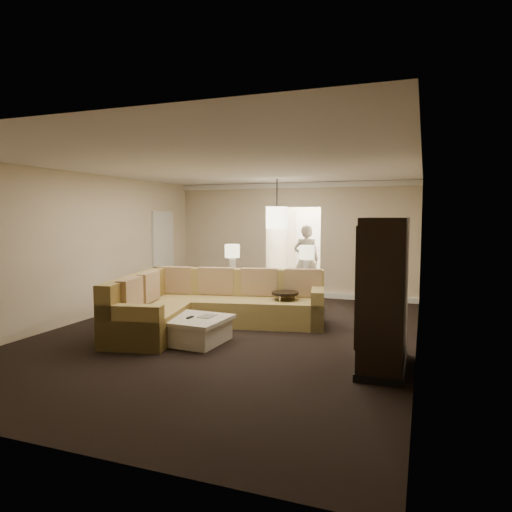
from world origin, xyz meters
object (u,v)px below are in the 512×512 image
at_px(sectional_sofa, 207,305).
at_px(console_table, 269,289).
at_px(armoire, 384,297).
at_px(drink_table, 285,301).
at_px(coffee_table, 195,329).
at_px(person, 306,256).

height_order(sectional_sofa, console_table, sectional_sofa).
xyz_separation_m(armoire, drink_table, (-1.87, 1.79, -0.50)).
relative_size(sectional_sofa, console_table, 1.68).
bearing_deg(armoire, coffee_table, 175.70).
xyz_separation_m(sectional_sofa, armoire, (3.13, -1.18, 0.55)).
bearing_deg(coffee_table, person, 83.47).
distance_m(sectional_sofa, person, 4.10).
xyz_separation_m(coffee_table, console_table, (0.34, 2.63, 0.27)).
bearing_deg(sectional_sofa, drink_table, 13.84).
height_order(sectional_sofa, person, person).
bearing_deg(person, sectional_sofa, 71.35).
height_order(coffee_table, armoire, armoire).
relative_size(armoire, person, 1.01).
distance_m(drink_table, person, 3.44).
bearing_deg(console_table, drink_table, -65.09).
height_order(sectional_sofa, coffee_table, sectional_sofa).
distance_m(sectional_sofa, drink_table, 1.41).
distance_m(sectional_sofa, coffee_table, 1.01).
height_order(drink_table, person, person).
distance_m(console_table, drink_table, 1.26).
bearing_deg(sectional_sofa, person, 66.66).
bearing_deg(console_table, coffee_table, -104.88).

